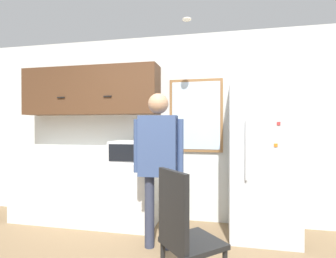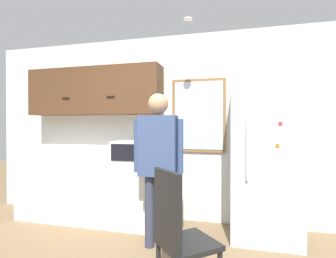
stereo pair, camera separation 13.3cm
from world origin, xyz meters
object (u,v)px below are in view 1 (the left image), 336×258
at_px(chair, 184,231).
at_px(refrigerator, 262,160).
at_px(microwave, 130,151).
at_px(person, 158,154).

bearing_deg(chair, refrigerator, -70.89).
bearing_deg(microwave, refrigerator, 1.19).
relative_size(person, chair, 1.68).
distance_m(microwave, refrigerator, 1.71).
height_order(refrigerator, chair, refrigerator).
relative_size(person, refrigerator, 0.92).
distance_m(person, chair, 1.06).
xyz_separation_m(person, refrigerator, (1.18, 0.56, -0.11)).
bearing_deg(microwave, person, -45.10).
bearing_deg(person, chair, -65.95).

